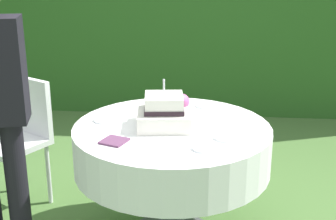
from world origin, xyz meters
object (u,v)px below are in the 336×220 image
Objects in this scene: cake_table at (172,149)px; serving_plate_far at (207,105)px; serving_plate_near at (105,120)px; serving_plate_right at (225,138)px; garden_chair at (20,130)px; serving_plate_left at (203,148)px; wedding_cake at (165,112)px; napkin_stack at (114,141)px.

serving_plate_far is at bearing 63.51° from cake_table.
serving_plate_near is at bearing -151.04° from serving_plate_far.
garden_chair is at bearing 158.58° from serving_plate_right.
serving_plate_far and serving_plate_left have the same top height.
garden_chair reaches higher than serving_plate_right.
cake_table is 0.46m from serving_plate_far.
cake_table is at bearing -1.93° from wedding_cake.
serving_plate_left is (0.22, -0.32, -0.08)m from wedding_cake.
wedding_cake reaches higher than napkin_stack.
wedding_cake is 0.40m from serving_plate_left.
wedding_cake is 0.37m from napkin_stack.
cake_table is 0.43m from serving_plate_near.
cake_table is at bearing -19.46° from garden_chair.
wedding_cake reaches higher than serving_plate_far.
wedding_cake is 2.64× the size of napkin_stack.
napkin_stack is at bearing -39.05° from garden_chair.
serving_plate_right is 0.59m from napkin_stack.
serving_plate_near is at bearing 171.54° from cake_table.
serving_plate_near is 0.34m from napkin_stack.
cake_table is 8.28× the size of serving_plate_near.
wedding_cake is at bearing 125.08° from serving_plate_left.
napkin_stack is (-0.58, -0.10, -0.00)m from serving_plate_right.
serving_plate_far is 1.19× the size of serving_plate_right.
serving_plate_left is at bearing -29.02° from garden_chair.
garden_chair is (-1.08, 0.38, -0.07)m from cake_table.
serving_plate_right is 1.49m from garden_chair.
cake_table is at bearing 119.90° from serving_plate_left.
napkin_stack is (0.12, -0.32, -0.00)m from serving_plate_near.
serving_plate_left is 0.89× the size of napkin_stack.
serving_plate_far is at bearing 58.76° from wedding_cake.
serving_plate_near is 0.78m from garden_chair.
napkin_stack is (-0.48, -0.65, -0.00)m from serving_plate_far.
serving_plate_far is (0.24, 0.39, -0.08)m from wedding_cake.
serving_plate_near is at bearing 162.68° from serving_plate_right.
wedding_cake is 1.14m from garden_chair.
serving_plate_near is 1.10× the size of napkin_stack.
serving_plate_right reaches higher than cake_table.
wedding_cake is at bearing -20.11° from garden_chair.
garden_chair is (-1.27, -0.01, -0.21)m from serving_plate_far.
serving_plate_near is at bearing -25.47° from garden_chair.
serving_plate_left is 0.47m from napkin_stack.
serving_plate_near and serving_plate_far have the same top height.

